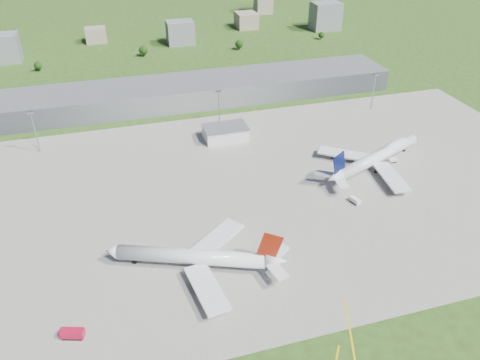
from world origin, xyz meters
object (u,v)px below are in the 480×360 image
object	(u,v)px
airliner_red_twin	(198,258)
airliner_blue_quad	(378,157)
fire_truck	(73,334)
van_white_far	(393,160)
tug_yellow	(212,244)
van_white_near	(355,201)

from	to	relation	value
airliner_red_twin	airliner_blue_quad	world-z (taller)	airliner_red_twin
fire_truck	van_white_far	world-z (taller)	fire_truck
airliner_blue_quad	van_white_far	xyz separation A→B (m)	(10.63, 0.66, -4.45)
tug_yellow	van_white_far	xyz separation A→B (m)	(115.95, 42.05, 0.41)
airliner_blue_quad	van_white_near	distance (m)	42.03
fire_truck	tug_yellow	size ratio (longest dim) A/B	2.40
tug_yellow	airliner_blue_quad	bearing A→B (deg)	-17.51
airliner_red_twin	airliner_blue_quad	bearing A→B (deg)	-133.16
van_white_near	fire_truck	bearing A→B (deg)	90.75
tug_yellow	fire_truck	bearing A→B (deg)	171.29
fire_truck	van_white_far	bearing A→B (deg)	41.14
airliner_blue_quad	fire_truck	size ratio (longest dim) A/B	8.65
airliner_red_twin	tug_yellow	size ratio (longest dim) A/B	19.89
airliner_blue_quad	fire_truck	world-z (taller)	airliner_blue_quad
airliner_blue_quad	van_white_near	bearing A→B (deg)	-157.59
airliner_red_twin	tug_yellow	xyz separation A→B (m)	(8.81, 11.75, -4.64)
van_white_far	airliner_red_twin	bearing A→B (deg)	-153.33
fire_truck	van_white_near	xyz separation A→B (m)	(134.25, 45.78, -0.38)
airliner_blue_quad	van_white_far	world-z (taller)	airliner_blue_quad
airliner_blue_quad	van_white_far	distance (m)	11.54
airliner_blue_quad	fire_truck	bearing A→B (deg)	-178.06
airliner_red_twin	van_white_near	xyz separation A→B (m)	(84.68, 23.48, -4.08)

